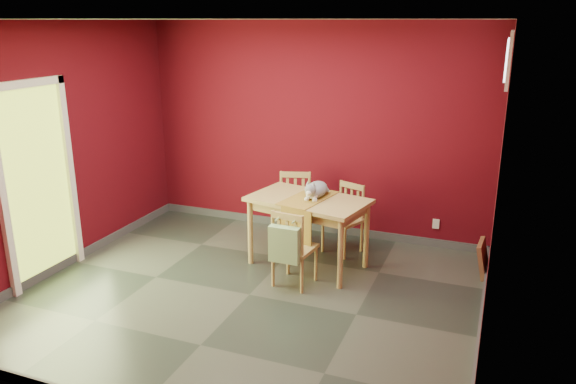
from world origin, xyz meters
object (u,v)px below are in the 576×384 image
(chair_near, at_px, (293,247))
(dining_table, at_px, (308,207))
(cat, at_px, (316,187))
(chair_far_right, at_px, (345,218))
(chair_far_left, at_px, (294,208))
(picture_frame, at_px, (483,258))
(tote_bag, at_px, (284,244))

(chair_near, bearing_deg, dining_table, 92.12)
(cat, bearing_deg, chair_far_right, 88.99)
(chair_far_left, bearing_deg, chair_far_right, -2.94)
(dining_table, bearing_deg, chair_far_right, 64.08)
(dining_table, xyz_separation_m, picture_frame, (1.87, 0.46, -0.51))
(chair_far_left, height_order, chair_near, chair_far_left)
(cat, bearing_deg, dining_table, -103.02)
(chair_far_left, height_order, cat, cat)
(chair_far_right, relative_size, cat, 1.76)
(dining_table, bearing_deg, picture_frame, 13.83)
(chair_far_left, bearing_deg, dining_table, -56.93)
(chair_far_left, distance_m, cat, 0.82)
(dining_table, relative_size, chair_near, 1.67)
(chair_far_right, xyz_separation_m, picture_frame, (1.60, -0.10, -0.23))
(dining_table, height_order, chair_far_left, chair_far_left)
(dining_table, distance_m, chair_near, 0.59)
(tote_bag, height_order, cat, cat)
(chair_near, bearing_deg, cat, 85.92)
(picture_frame, bearing_deg, chair_far_right, 176.52)
(chair_near, relative_size, tote_bag, 1.90)
(picture_frame, bearing_deg, dining_table, -166.17)
(chair_far_left, bearing_deg, picture_frame, -3.33)
(chair_far_right, xyz_separation_m, tote_bag, (-0.27, -1.29, 0.11))
(chair_far_right, distance_m, tote_bag, 1.33)
(chair_near, xyz_separation_m, picture_frame, (1.85, 0.99, -0.24))
(chair_far_left, xyz_separation_m, chair_far_right, (0.66, -0.03, -0.03))
(tote_bag, distance_m, picture_frame, 2.25)
(dining_table, relative_size, picture_frame, 3.61)
(chair_far_left, height_order, picture_frame, chair_far_left)
(chair_far_right, height_order, chair_near, chair_near)
(cat, height_order, picture_frame, cat)
(chair_far_right, height_order, cat, cat)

